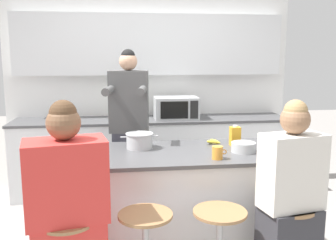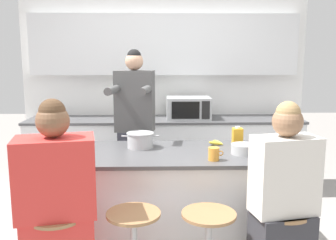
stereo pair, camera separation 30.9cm
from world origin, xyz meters
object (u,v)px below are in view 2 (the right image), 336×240
object	(u,v)px
fruit_bowl	(243,149)
banana_bunch	(215,143)
person_cooking	(135,140)
person_seated_near	(282,218)
juice_carton	(237,138)
kitchen_island	(168,204)
microwave	(188,108)
person_wrapped_blanket	(58,216)
cooking_pot	(140,140)
potted_plant	(139,110)
coffee_cup_near	(214,154)

from	to	relation	value
fruit_bowl	banana_bunch	distance (m)	0.36
banana_bunch	person_cooking	bearing A→B (deg)	150.87
person_seated_near	juice_carton	world-z (taller)	person_seated_near
kitchen_island	microwave	world-z (taller)	microwave
person_cooking	microwave	xyz separation A→B (m)	(0.60, 0.92, 0.19)
person_wrapped_blanket	fruit_bowl	size ratio (longest dim) A/B	7.22
person_cooking	cooking_pot	world-z (taller)	person_cooking
person_cooking	person_seated_near	distance (m)	1.70
person_seated_near	fruit_bowl	world-z (taller)	person_seated_near
juice_carton	potted_plant	distance (m)	1.71
kitchen_island	potted_plant	xyz separation A→B (m)	(-0.31, 1.58, 0.57)
kitchen_island	banana_bunch	xyz separation A→B (m)	(0.42, 0.22, 0.47)
person_seated_near	coffee_cup_near	xyz separation A→B (m)	(-0.39, 0.44, 0.32)
person_cooking	fruit_bowl	size ratio (longest dim) A/B	8.82
fruit_bowl	juice_carton	bearing A→B (deg)	91.19
person_cooking	fruit_bowl	xyz separation A→B (m)	(0.91, -0.71, 0.08)
juice_carton	microwave	xyz separation A→B (m)	(-0.31, 1.41, 0.06)
person_seated_near	coffee_cup_near	world-z (taller)	person_seated_near
juice_carton	microwave	world-z (taller)	microwave
person_seated_near	juice_carton	distance (m)	0.92
person_wrapped_blanket	person_seated_near	size ratio (longest dim) A/B	1.01
fruit_bowl	banana_bunch	xyz separation A→B (m)	(-0.18, 0.31, -0.02)
banana_bunch	microwave	xyz separation A→B (m)	(-0.13, 1.32, 0.12)
fruit_bowl	potted_plant	bearing A→B (deg)	118.78
fruit_bowl	banana_bunch	size ratio (longest dim) A/B	1.38
kitchen_island	person_wrapped_blanket	size ratio (longest dim) A/B	1.28
cooking_pot	banana_bunch	world-z (taller)	cooking_pot
person_cooking	person_seated_near	world-z (taller)	person_cooking
fruit_bowl	person_wrapped_blanket	bearing A→B (deg)	-154.97
person_cooking	person_seated_near	xyz separation A→B (m)	(1.03, -1.33, -0.23)
cooking_pot	juice_carton	world-z (taller)	juice_carton
coffee_cup_near	fruit_bowl	bearing A→B (deg)	34.23
cooking_pot	person_seated_near	bearing A→B (deg)	-41.58
fruit_bowl	person_cooking	bearing A→B (deg)	141.88
cooking_pot	microwave	world-z (taller)	microwave
fruit_bowl	juice_carton	size ratio (longest dim) A/B	1.09
coffee_cup_near	potted_plant	xyz separation A→B (m)	(-0.65, 1.84, 0.07)
person_cooking	cooking_pot	bearing A→B (deg)	-73.48
person_seated_near	coffee_cup_near	distance (m)	0.67
person_wrapped_blanket	juice_carton	world-z (taller)	person_wrapped_blanket
kitchen_island	person_cooking	xyz separation A→B (m)	(-0.31, 0.63, 0.41)
kitchen_island	potted_plant	distance (m)	1.71
person_seated_near	cooking_pot	world-z (taller)	person_seated_near
fruit_bowl	microwave	world-z (taller)	microwave
kitchen_island	banana_bunch	distance (m)	0.67
person_wrapped_blanket	person_seated_near	distance (m)	1.45
microwave	potted_plant	size ratio (longest dim) A/B	2.32
cooking_pot	potted_plant	distance (m)	1.43
person_seated_near	juice_carton	size ratio (longest dim) A/B	7.74
person_cooking	person_wrapped_blanket	world-z (taller)	person_cooking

